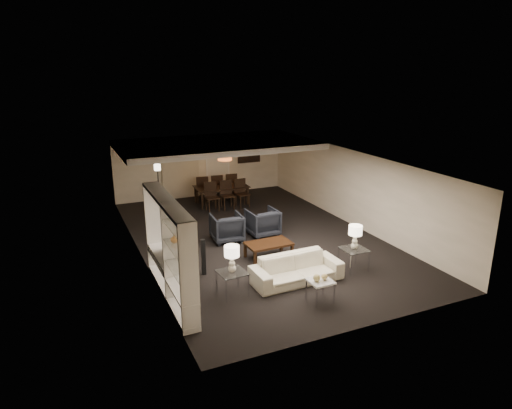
{
  "coord_description": "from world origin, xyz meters",
  "views": [
    {
      "loc": [
        -5.39,
        -12.09,
        5.13
      ],
      "look_at": [
        0.0,
        0.0,
        1.1
      ],
      "focal_mm": 32.0,
      "sensor_mm": 36.0,
      "label": 1
    }
  ],
  "objects": [
    {
      "name": "wall_right",
      "position": [
        3.5,
        0.0,
        1.25
      ],
      "size": [
        0.02,
        11.0,
        2.5
      ],
      "primitive_type": "cube",
      "color": "beige",
      "rests_on": "ground"
    },
    {
      "name": "armchair_left",
      "position": [
        -0.88,
        0.2,
        0.42
      ],
      "size": [
        0.96,
        0.99,
        0.84
      ],
      "primitive_type": "imported",
      "rotation": [
        0.0,
        0.0,
        3.07
      ],
      "color": "black",
      "rests_on": "floor"
    },
    {
      "name": "table_lamp_right",
      "position": [
        1.42,
        -3.1,
        0.9
      ],
      "size": [
        0.37,
        0.37,
        0.64
      ],
      "primitive_type": null,
      "rotation": [
        0.0,
        0.0,
        0.05
      ],
      "color": "beige",
      "rests_on": "side_table_right"
    },
    {
      "name": "chair_fr",
      "position": [
        0.89,
        4.54,
        0.53
      ],
      "size": [
        0.54,
        0.54,
        1.05
      ],
      "primitive_type": null,
      "rotation": [
        0.0,
        0.0,
        3.03
      ],
      "color": "black",
      "rests_on": "floor"
    },
    {
      "name": "gold_gourd_b",
      "position": [
        -0.18,
        -4.2,
        0.59
      ],
      "size": [
        0.15,
        0.15,
        0.15
      ],
      "primitive_type": "sphere",
      "color": "#E9CD7B",
      "rests_on": "marble_table"
    },
    {
      "name": "painting",
      "position": [
        2.1,
        5.46,
        1.55
      ],
      "size": [
        0.95,
        0.04,
        0.65
      ],
      "primitive_type": "cube",
      "color": "#142D38",
      "rests_on": "wall_back"
    },
    {
      "name": "chair_nr",
      "position": [
        0.89,
        3.24,
        0.53
      ],
      "size": [
        0.53,
        0.53,
        1.05
      ],
      "primitive_type": null,
      "rotation": [
        0.0,
        0.0,
        0.1
      ],
      "color": "black",
      "rests_on": "floor"
    },
    {
      "name": "chair_fm",
      "position": [
        0.29,
        4.54,
        0.53
      ],
      "size": [
        0.55,
        0.55,
        1.05
      ],
      "primitive_type": null,
      "rotation": [
        0.0,
        0.0,
        3.01
      ],
      "color": "black",
      "rests_on": "floor"
    },
    {
      "name": "vase_blue",
      "position": [
        -3.31,
        -3.84,
        1.15
      ],
      "size": [
        0.17,
        0.17,
        0.18
      ],
      "primitive_type": "imported",
      "color": "#2756AC",
      "rests_on": "media_unit"
    },
    {
      "name": "pendant_light",
      "position": [
        0.3,
        3.5,
        1.92
      ],
      "size": [
        0.52,
        0.52,
        0.24
      ],
      "primitive_type": "cylinder",
      "color": "#D8591E",
      "rests_on": "ceiling_soffit"
    },
    {
      "name": "chair_nm",
      "position": [
        0.29,
        3.24,
        0.53
      ],
      "size": [
        0.51,
        0.51,
        1.05
      ],
      "primitive_type": null,
      "rotation": [
        0.0,
        0.0,
        -0.05
      ],
      "color": "black",
      "rests_on": "floor"
    },
    {
      "name": "floor_speaker",
      "position": [
        -2.26,
        -1.78,
        0.48
      ],
      "size": [
        0.11,
        0.11,
        0.95
      ],
      "primitive_type": "cube",
      "rotation": [
        0.0,
        0.0,
        -0.11
      ],
      "color": "black",
      "rests_on": "floor"
    },
    {
      "name": "side_table_right",
      "position": [
        1.42,
        -3.1,
        0.29
      ],
      "size": [
        0.62,
        0.62,
        0.58
      ],
      "primitive_type": null,
      "rotation": [
        0.0,
        0.0,
        -0.0
      ],
      "color": "white",
      "rests_on": "floor"
    },
    {
      "name": "wall_left",
      "position": [
        -3.5,
        0.0,
        1.25
      ],
      "size": [
        0.02,
        11.0,
        2.5
      ],
      "primitive_type": "cube",
      "color": "beige",
      "rests_on": "ground"
    },
    {
      "name": "table_lamp_left",
      "position": [
        -1.98,
        -3.1,
        0.9
      ],
      "size": [
        0.37,
        0.37,
        0.64
      ],
      "primitive_type": null,
      "rotation": [
        0.0,
        0.0,
        0.06
      ],
      "color": "white",
      "rests_on": "side_table_left"
    },
    {
      "name": "floor_lamp",
      "position": [
        -2.03,
        4.33,
        0.84
      ],
      "size": [
        0.26,
        0.26,
        1.69
      ],
      "primitive_type": null,
      "rotation": [
        0.0,
        0.0,
        0.07
      ],
      "color": "black",
      "rests_on": "floor"
    },
    {
      "name": "wall_back",
      "position": [
        0.0,
        5.5,
        1.25
      ],
      "size": [
        7.0,
        0.02,
        2.5
      ],
      "primitive_type": "cube",
      "color": "beige",
      "rests_on": "ground"
    },
    {
      "name": "gold_gourd_a",
      "position": [
        -0.38,
        -4.2,
        0.6
      ],
      "size": [
        0.17,
        0.17,
        0.17
      ],
      "primitive_type": "sphere",
      "color": "tan",
      "rests_on": "marble_table"
    },
    {
      "name": "chair_nl",
      "position": [
        -0.31,
        3.24,
        0.53
      ],
      "size": [
        0.49,
        0.49,
        1.05
      ],
      "primitive_type": null,
      "rotation": [
        0.0,
        0.0,
        -0.01
      ],
      "color": "black",
      "rests_on": "floor"
    },
    {
      "name": "ceiling",
      "position": [
        0.0,
        0.0,
        2.5
      ],
      "size": [
        7.0,
        11.0,
        0.02
      ],
      "primitive_type": "cube",
      "color": "silver",
      "rests_on": "ground"
    },
    {
      "name": "coffee_table",
      "position": [
        -0.28,
        -1.5,
        0.22
      ],
      "size": [
        1.27,
        0.76,
        0.45
      ],
      "primitive_type": null,
      "rotation": [
        0.0,
        0.0,
        0.03
      ],
      "color": "black",
      "rests_on": "floor"
    },
    {
      "name": "curtains",
      "position": [
        -0.9,
        5.42,
        1.2
      ],
      "size": [
        1.5,
        0.12,
        2.4
      ],
      "primitive_type": "cube",
      "color": "beige",
      "rests_on": "wall_back"
    },
    {
      "name": "sofa",
      "position": [
        -0.28,
        -3.1,
        0.33
      ],
      "size": [
        2.28,
        0.92,
        0.66
      ],
      "primitive_type": "imported",
      "rotation": [
        0.0,
        0.0,
        0.02
      ],
      "color": "beige",
      "rests_on": "floor"
    },
    {
      "name": "floor",
      "position": [
        0.0,
        0.0,
        0.0
      ],
      "size": [
        11.0,
        11.0,
        0.0
      ],
      "primitive_type": "plane",
      "color": "black",
      "rests_on": "ground"
    },
    {
      "name": "side_table_left",
      "position": [
        -1.98,
        -3.1,
        0.29
      ],
      "size": [
        0.66,
        0.66,
        0.58
      ],
      "primitive_type": null,
      "rotation": [
        0.0,
        0.0,
        0.07
      ],
      "color": "silver",
      "rests_on": "floor"
    },
    {
      "name": "ceiling_soffit",
      "position": [
        0.0,
        3.5,
        2.4
      ],
      "size": [
        7.0,
        4.0,
        0.2
      ],
      "primitive_type": "cube",
      "color": "silver",
      "rests_on": "ceiling"
    },
    {
      "name": "media_unit",
      "position": [
        -3.31,
        -2.6,
        1.18
      ],
      "size": [
        0.38,
        3.4,
        2.35
      ],
      "primitive_type": null,
      "color": "white",
      "rests_on": "wall_left"
    },
    {
      "name": "chair_fl",
      "position": [
        -0.31,
        4.54,
        0.53
      ],
      "size": [
        0.55,
        0.55,
        1.05
      ],
      "primitive_type": null,
      "rotation": [
        0.0,
        0.0,
        3.01
      ],
      "color": "black",
      "rests_on": "floor"
    },
    {
      "name": "dining_table",
      "position": [
        0.29,
        3.89,
        0.35
      ],
      "size": [
        2.04,
        1.18,
        0.71
      ],
      "primitive_type": "imported",
      "rotation": [
        0.0,
        0.0,
        -0.03
      ],
      "color": "black",
      "rests_on": "floor"
    },
    {
      "name": "television",
      "position": [
        -3.28,
        -2.1,
        1.08
      ],
      "size": [
        1.15,
        0.15,
        0.66
      ],
      "primitive_type": "imported",
      "rotation": [
        0.0,
        0.0,
        1.57
      ],
      "color": "black",
      "rests_on": "media_unit"
    },
    {
      "name": "wall_front",
      "position": [
        0.0,
        -5.5,
        1.25
      ],
      "size": [
        7.0,
        0.02,
        2.5
      ],
      "primitive_type": "cube",
      "color": "beige",
      "rests_on": "ground"
    },
    {
      "name": "armchair_right",
      "position": [
        0.32,
        0.2,
        0.42
      ],
      "size": [
        0.92,
        0.95,
        0.84
      ],
      "primitive_type": "imported",
      "rotation": [
        0.0,
        0.0,
        3.17
      ],
      "color": "black",
      "rests_on": "floor"
    },
    {
      "name": "door",
      "position": [
        0.7,
        5.47,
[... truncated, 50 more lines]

